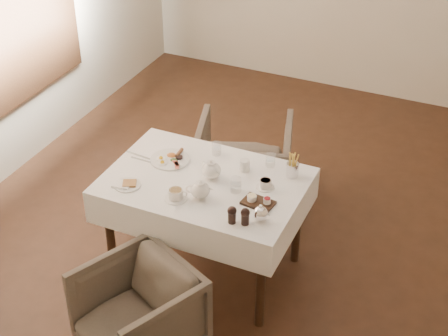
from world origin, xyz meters
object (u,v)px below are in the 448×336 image
Objects in this scene: armchair_near at (139,312)px; breakfast_plate at (170,159)px; table at (205,195)px; teapot_centre at (211,169)px; armchair_far at (244,163)px.

breakfast_plate reaches higher than armchair_near.
table is 0.36m from breakfast_plate.
armchair_near is 1.01m from teapot_centre.
armchair_far is 0.98m from teapot_centre.
table is 0.88m from armchair_near.
armchair_far is (-0.09, 0.89, -0.30)m from table.
armchair_near is 2.41× the size of breakfast_plate.
armchair_far is at bearing 120.66° from teapot_centre.
table reaches higher than armchair_far.
teapot_centre is at bearing 80.76° from armchair_far.
armchair_near is at bearing -52.82° from breakfast_plate.
table is 4.80× the size of breakfast_plate.
teapot_centre is at bearing 8.86° from breakfast_plate.
table is 7.49× the size of teapot_centre.
armchair_near is 0.87× the size of armchair_far.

